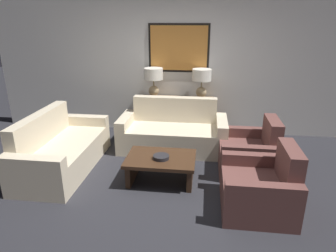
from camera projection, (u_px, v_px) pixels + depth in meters
ground_plane at (162, 189)px, 4.18m from camera, size 20.00×20.00×0.00m
back_wall at (179, 67)px, 5.96m from camera, size 7.56×0.12×2.65m
console_table at (177, 116)px, 6.02m from camera, size 1.46×0.40×0.77m
table_lamp_left at (154, 78)px, 5.82m from camera, size 0.37×0.37×0.58m
table_lamp_right at (202, 79)px, 5.70m from camera, size 0.37×0.37×0.58m
couch_by_back_wall at (173, 133)px, 5.40m from camera, size 1.89×0.86×0.89m
couch_by_side at (61, 151)px, 4.68m from camera, size 0.86×1.89×0.89m
coffee_table at (161, 164)px, 4.30m from camera, size 0.98×0.69×0.38m
decorative_bowl at (161, 157)px, 4.20m from camera, size 0.23×0.23×0.05m
armchair_near_back_wall at (250, 153)px, 4.61m from camera, size 0.85×0.91×0.85m
armchair_near_camera at (261, 189)px, 3.66m from camera, size 0.85×0.91×0.85m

